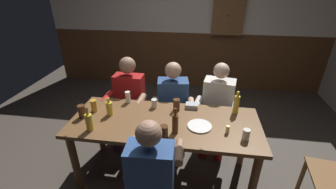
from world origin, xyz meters
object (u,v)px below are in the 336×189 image
(dining_table, at_px, (165,129))
(person_1, at_px, (173,102))
(person_2, at_px, (217,105))
(pint_glass_4, at_px, (128,97))
(bottle_0, at_px, (109,108))
(pint_glass_3, at_px, (246,135))
(person_3, at_px, (152,173))
(pint_glass_5, at_px, (164,132))
(plate_0, at_px, (200,126))
(bottle_3, at_px, (236,104))
(pint_glass_2, at_px, (82,111))
(bottle_2, at_px, (175,123))
(table_candle, at_px, (228,129))
(pint_glass_1, at_px, (176,105))
(wall_dart_cabinet, at_px, (228,15))
(person_0, at_px, (128,98))
(condiment_caddy, at_px, (192,106))
(pint_glass_0, at_px, (94,106))
(pint_glass_6, at_px, (154,103))
(bottle_1, at_px, (89,122))

(dining_table, relative_size, person_1, 1.68)
(person_2, relative_size, pint_glass_4, 8.52)
(bottle_0, bearing_deg, pint_glass_3, -9.31)
(person_3, height_order, pint_glass_5, person_3)
(person_3, relative_size, bottle_0, 5.98)
(plate_0, xyz_separation_m, bottle_3, (0.39, 0.33, 0.10))
(person_3, bearing_deg, pint_glass_2, 144.37)
(person_2, height_order, pint_glass_5, person_2)
(bottle_2, bearing_deg, table_candle, 7.72)
(pint_glass_1, relative_size, pint_glass_3, 1.26)
(dining_table, xyz_separation_m, pint_glass_2, (-0.89, -0.06, 0.18))
(wall_dart_cabinet, bearing_deg, person_0, -126.23)
(person_3, height_order, pint_glass_1, person_3)
(pint_glass_5, bearing_deg, person_2, 59.44)
(condiment_caddy, height_order, pint_glass_0, pint_glass_0)
(pint_glass_2, distance_m, pint_glass_6, 0.79)
(pint_glass_1, xyz_separation_m, pint_glass_6, (-0.26, 0.03, -0.02))
(person_0, xyz_separation_m, wall_dart_cabinet, (1.38, 1.89, 0.82))
(bottle_3, xyz_separation_m, pint_glass_1, (-0.66, -0.05, -0.04))
(pint_glass_1, bearing_deg, bottle_0, -164.65)
(pint_glass_6, bearing_deg, bottle_1, -135.77)
(pint_glass_1, bearing_deg, wall_dart_cabinet, 73.32)
(person_3, relative_size, pint_glass_4, 8.77)
(bottle_2, xyz_separation_m, wall_dart_cabinet, (0.65, 2.70, 0.61))
(bottle_0, bearing_deg, bottle_3, 10.01)
(bottle_0, xyz_separation_m, bottle_1, (-0.09, -0.30, 0.01))
(table_candle, xyz_separation_m, bottle_2, (-0.50, -0.07, 0.07))
(bottle_1, xyz_separation_m, pint_glass_4, (0.21, 0.59, -0.02))
(table_candle, distance_m, pint_glass_6, 0.88)
(pint_glass_1, xyz_separation_m, pint_glass_4, (-0.60, 0.10, 0.00))
(dining_table, bearing_deg, pint_glass_1, 66.74)
(pint_glass_1, distance_m, pint_glass_3, 0.82)
(condiment_caddy, height_order, pint_glass_3, pint_glass_3)
(bottle_1, height_order, pint_glass_3, bottle_1)
(dining_table, distance_m, bottle_3, 0.83)
(person_2, relative_size, bottle_0, 5.81)
(person_1, height_order, bottle_1, person_1)
(person_3, bearing_deg, bottle_1, 149.69)
(person_1, relative_size, bottle_1, 4.70)
(bottle_2, relative_size, pint_glass_5, 2.00)
(condiment_caddy, relative_size, pint_glass_4, 0.99)
(person_0, relative_size, pint_glass_4, 8.64)
(bottle_3, distance_m, pint_glass_6, 0.92)
(person_2, distance_m, plate_0, 0.73)
(person_2, xyz_separation_m, table_candle, (0.05, -0.75, 0.16))
(person_1, relative_size, person_3, 0.95)
(bottle_3, bearing_deg, dining_table, -159.82)
(condiment_caddy, bearing_deg, pint_glass_0, -167.68)
(pint_glass_0, distance_m, pint_glass_2, 0.16)
(bottle_1, xyz_separation_m, pint_glass_0, (-0.11, 0.34, -0.03))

